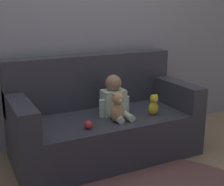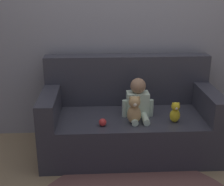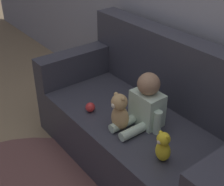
{
  "view_description": "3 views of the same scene",
  "coord_description": "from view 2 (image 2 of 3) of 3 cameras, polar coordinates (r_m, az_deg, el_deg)",
  "views": [
    {
      "loc": [
        -1.16,
        -2.45,
        1.36
      ],
      "look_at": [
        0.04,
        -0.05,
        0.62
      ],
      "focal_mm": 50.0,
      "sensor_mm": 36.0,
      "label": 1
    },
    {
      "loc": [
        -0.32,
        -2.79,
        1.62
      ],
      "look_at": [
        -0.18,
        -0.08,
        0.66
      ],
      "focal_mm": 50.0,
      "sensor_mm": 36.0,
      "label": 2
    },
    {
      "loc": [
        1.29,
        -1.25,
        1.66
      ],
      "look_at": [
        -0.16,
        -0.14,
        0.57
      ],
      "focal_mm": 50.0,
      "sensor_mm": 36.0,
      "label": 3
    }
  ],
  "objects": [
    {
      "name": "plush_toy_side",
      "position": [
        2.91,
        11.47,
        -3.48
      ],
      "size": [
        0.09,
        0.09,
        0.19
      ],
      "color": "yellow",
      "rests_on": "couch"
    },
    {
      "name": "wall_back",
      "position": [
        3.31,
        2.62,
        13.94
      ],
      "size": [
        8.0,
        0.05,
        2.6
      ],
      "color": "#93939E",
      "rests_on": "ground_plane"
    },
    {
      "name": "toy_ball",
      "position": [
        2.8,
        -1.72,
        -5.38
      ],
      "size": [
        0.07,
        0.07,
        0.07
      ],
      "color": "red",
      "rests_on": "couch"
    },
    {
      "name": "couch",
      "position": [
        3.15,
        3.1,
        -4.83
      ],
      "size": [
        1.69,
        0.81,
        0.92
      ],
      "color": "#383842",
      "rests_on": "ground_plane"
    },
    {
      "name": "ground_plane",
      "position": [
        3.24,
        3.11,
        -10.52
      ],
      "size": [
        12.0,
        12.0,
        0.0
      ],
      "primitive_type": "plane",
      "color": "#9E8460"
    },
    {
      "name": "person_baby",
      "position": [
        2.97,
        4.76,
        -1.53
      ],
      "size": [
        0.3,
        0.33,
        0.37
      ],
      "color": "silver",
      "rests_on": "couch"
    },
    {
      "name": "teddy_bear_brown",
      "position": [
        2.81,
        4.09,
        -3.14
      ],
      "size": [
        0.13,
        0.12,
        0.26
      ],
      "color": "tan",
      "rests_on": "couch"
    }
  ]
}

